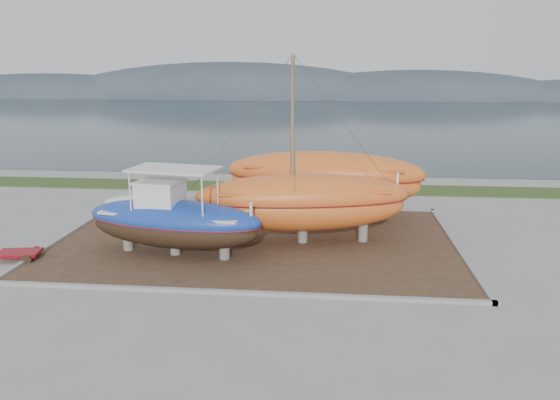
# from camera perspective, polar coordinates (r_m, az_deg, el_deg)

# --- Properties ---
(ground) EXTENTS (140.00, 140.00, 0.00)m
(ground) POSITION_cam_1_polar(r_m,az_deg,el_deg) (21.75, -4.06, -7.60)
(ground) COLOR gray
(ground) RESTS_ON ground
(dirt_patch) EXTENTS (18.00, 12.00, 0.06)m
(dirt_patch) POSITION_cam_1_polar(r_m,az_deg,el_deg) (25.45, -2.56, -4.27)
(dirt_patch) COLOR #422D1E
(dirt_patch) RESTS_ON ground
(curb_frame) EXTENTS (18.60, 12.60, 0.15)m
(curb_frame) POSITION_cam_1_polar(r_m,az_deg,el_deg) (25.44, -2.57, -4.18)
(curb_frame) COLOR gray
(curb_frame) RESTS_ON ground
(grass_strip) EXTENTS (44.00, 3.00, 0.08)m
(grass_strip) POSITION_cam_1_polar(r_m,az_deg,el_deg) (36.48, -0.02, 1.34)
(grass_strip) COLOR #284219
(grass_strip) RESTS_ON ground
(sea) EXTENTS (260.00, 100.00, 0.04)m
(sea) POSITION_cam_1_polar(r_m,az_deg,el_deg) (90.36, 3.41, 8.78)
(sea) COLOR #192B32
(sea) RESTS_ON ground
(mountain_ridge) EXTENTS (200.00, 36.00, 20.00)m
(mountain_ridge) POSITION_cam_1_polar(r_m,az_deg,el_deg) (145.20, 4.30, 10.67)
(mountain_ridge) COLOR #333D49
(mountain_ridge) RESTS_ON ground
(blue_caique) EXTENTS (8.09, 3.66, 3.76)m
(blue_caique) POSITION_cam_1_polar(r_m,az_deg,el_deg) (23.48, -11.06, -1.23)
(blue_caique) COLOR #1A3EA7
(blue_caique) RESTS_ON dirt_patch
(white_dinghy) EXTENTS (4.69, 2.10, 1.37)m
(white_dinghy) POSITION_cam_1_polar(r_m,az_deg,el_deg) (28.89, -13.77, -0.98)
(white_dinghy) COLOR silver
(white_dinghy) RESTS_ON dirt_patch
(orange_sailboat) EXTENTS (10.02, 4.39, 8.38)m
(orange_sailboat) POSITION_cam_1_polar(r_m,az_deg,el_deg) (24.20, 2.48, 5.06)
(orange_sailboat) COLOR orange
(orange_sailboat) RESTS_ON dirt_patch
(orange_bare_hull) EXTENTS (10.70, 4.03, 3.43)m
(orange_bare_hull) POSITION_cam_1_polar(r_m,az_deg,el_deg) (29.01, 4.63, 1.53)
(orange_bare_hull) COLOR orange
(orange_bare_hull) RESTS_ON dirt_patch
(red_trailer) EXTENTS (2.71, 1.69, 0.36)m
(red_trailer) POSITION_cam_1_polar(r_m,az_deg,el_deg) (25.54, -25.61, -5.26)
(red_trailer) COLOR maroon
(red_trailer) RESTS_ON ground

